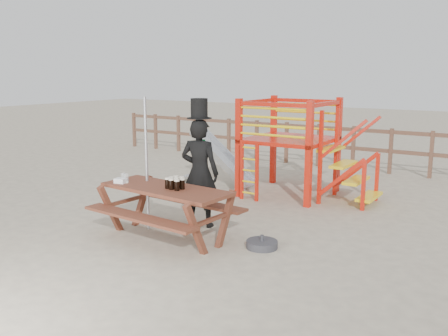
{
  "coord_description": "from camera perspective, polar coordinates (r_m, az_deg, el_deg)",
  "views": [
    {
      "loc": [
        4.8,
        -6.16,
        2.66
      ],
      "look_at": [
        0.32,
        0.8,
        1.05
      ],
      "focal_mm": 40.0,
      "sensor_mm": 36.0,
      "label": 1
    }
  ],
  "objects": [
    {
      "name": "picnic_table",
      "position": [
        8.06,
        -6.65,
        -4.37
      ],
      "size": [
        2.29,
        1.66,
        0.84
      ],
      "rotation": [
        0.0,
        0.0,
        -0.08
      ],
      "color": "brown",
      "rests_on": "ground"
    },
    {
      "name": "stout_pints",
      "position": [
        7.87,
        -5.57,
        -1.72
      ],
      "size": [
        0.31,
        0.31,
        0.17
      ],
      "color": "black",
      "rests_on": "picnic_table"
    },
    {
      "name": "empty_glasses",
      "position": [
        8.43,
        -11.27,
        -1.16
      ],
      "size": [
        0.16,
        0.1,
        0.15
      ],
      "color": "silver",
      "rests_on": "picnic_table"
    },
    {
      "name": "parasol_base",
      "position": [
        7.73,
        4.36,
        -8.68
      ],
      "size": [
        0.49,
        0.49,
        0.21
      ],
      "color": "#333338",
      "rests_on": "ground"
    },
    {
      "name": "ground",
      "position": [
        8.26,
        -4.9,
        -7.82
      ],
      "size": [
        60.0,
        60.0,
        0.0
      ],
      "primitive_type": "plane",
      "color": "#B8AC8F",
      "rests_on": "ground"
    },
    {
      "name": "playground_fort",
      "position": [
        10.93,
        7.08,
        2.58
      ],
      "size": [
        4.71,
        1.84,
        2.1
      ],
      "color": "red",
      "rests_on": "ground"
    },
    {
      "name": "paper_bag",
      "position": [
        8.39,
        -11.74,
        -1.43
      ],
      "size": [
        0.2,
        0.17,
        0.08
      ],
      "primitive_type": "cube",
      "rotation": [
        0.0,
        0.0,
        0.18
      ],
      "color": "white",
      "rests_on": "picnic_table"
    },
    {
      "name": "man_with_hat",
      "position": [
        8.57,
        -2.79,
        -0.22
      ],
      "size": [
        0.76,
        0.57,
        2.21
      ],
      "rotation": [
        0.0,
        0.0,
        3.33
      ],
      "color": "black",
      "rests_on": "ground"
    },
    {
      "name": "back_fence",
      "position": [
        14.14,
        12.65,
        2.94
      ],
      "size": [
        15.09,
        0.09,
        1.2
      ],
      "color": "brown",
      "rests_on": "ground"
    },
    {
      "name": "metal_pole",
      "position": [
        8.44,
        -8.84,
        0.41
      ],
      "size": [
        0.05,
        0.05,
        2.25
      ],
      "primitive_type": "cylinder",
      "color": "#B2B2B7",
      "rests_on": "ground"
    }
  ]
}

